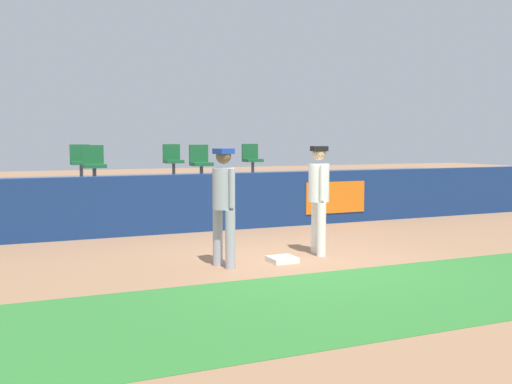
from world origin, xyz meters
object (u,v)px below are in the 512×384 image
player_fielder_home (319,192)px  seat_back_center (173,159)px  seat_back_right (252,158)px  seat_front_left (94,162)px  seat_back_left (81,160)px  seat_front_center (200,161)px  first_base (282,259)px  player_runner_visitor (224,199)px

player_fielder_home → seat_back_center: size_ratio=2.10×
seat_back_right → seat_back_center: (-2.19, -0.00, -0.00)m
player_fielder_home → seat_front_left: bearing=-135.3°
seat_back_right → seat_back_left: (-4.46, 0.00, 0.00)m
seat_front_left → seat_back_left: bearing=90.7°
player_fielder_home → seat_front_center: 4.64m
first_base → seat_back_center: size_ratio=0.48×
first_base → seat_front_center: (0.35, 4.93, 1.35)m
seat_back_right → seat_back_left: same height
seat_back_right → seat_back_left: size_ratio=1.00×
seat_back_left → seat_front_center: same height
first_base → seat_front_left: seat_front_left is taller
seat_back_right → seat_front_left: bearing=-157.9°
seat_back_center → seat_front_center: bearing=-85.9°
player_runner_visitor → seat_front_center: 5.08m
player_fielder_home → seat_front_left: player_fielder_home is taller
seat_back_center → player_fielder_home: bearing=-84.7°
player_fielder_home → player_runner_visitor: player_fielder_home is taller
player_fielder_home → seat_front_center: (-0.47, 4.60, 0.37)m
player_runner_visitor → seat_front_left: size_ratio=2.08×
player_fielder_home → seat_back_right: player_fielder_home is taller
seat_back_left → seat_back_center: (2.27, -0.00, -0.00)m
seat_back_right → seat_front_center: size_ratio=1.00×
first_base → seat_back_left: (-2.05, 6.73, 1.35)m
seat_back_left → seat_front_left: size_ratio=1.00×
player_fielder_home → seat_front_left: 5.43m
first_base → seat_back_center: bearing=88.1°
seat_front_left → seat_back_center: 2.88m
player_fielder_home → seat_back_center: player_fielder_home is taller
first_base → seat_back_center: seat_back_center is taller
seat_front_center → player_runner_visitor: bearing=-104.8°
first_base → seat_back_right: 7.28m
player_runner_visitor → seat_back_right: size_ratio=2.08×
first_base → player_fielder_home: (0.82, 0.33, 0.98)m
first_base → player_fielder_home: 1.32m
first_base → seat_back_center: (0.22, 6.73, 1.35)m
seat_back_left → seat_front_center: 3.00m
first_base → seat_back_center: 6.87m
player_runner_visitor → seat_back_right: bearing=137.9°
seat_front_center → seat_back_center: bearing=94.1°
seat_back_left → seat_front_center: bearing=-36.8°
seat_back_left → seat_back_center: same height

